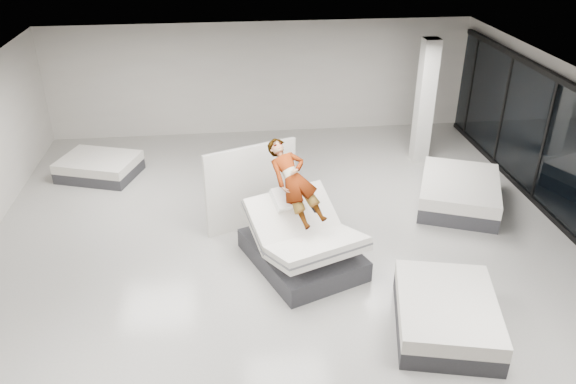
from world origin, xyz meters
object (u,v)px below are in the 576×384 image
(column, at_px, (425,102))
(flat_bed_right_near, at_px, (446,314))
(remote, at_px, (314,210))
(hero_bed, at_px, (302,244))
(divider_panel, at_px, (251,187))
(flat_bed_left_far, at_px, (99,167))
(person, at_px, (295,194))
(flat_bed_right_far, at_px, (459,192))

(column, bearing_deg, flat_bed_right_near, -104.60)
(flat_bed_right_near, bearing_deg, remote, 131.05)
(hero_bed, height_order, divider_panel, divider_panel)
(flat_bed_left_far, bearing_deg, flat_bed_right_near, -44.19)
(remote, bearing_deg, divider_panel, 104.59)
(remote, bearing_deg, hero_bed, 171.68)
(person, relative_size, flat_bed_left_far, 0.84)
(remote, relative_size, flat_bed_right_near, 0.06)
(divider_panel, bearing_deg, column, 10.62)
(divider_panel, relative_size, column, 0.63)
(hero_bed, bearing_deg, flat_bed_right_near, -45.07)
(column, bearing_deg, divider_panel, -148.01)
(remote, relative_size, flat_bed_left_far, 0.07)
(remote, bearing_deg, flat_bed_left_far, 116.15)
(person, distance_m, remote, 0.47)
(flat_bed_right_far, bearing_deg, remote, -153.18)
(remote, height_order, divider_panel, divider_panel)
(hero_bed, distance_m, flat_bed_left_far, 6.26)
(flat_bed_right_far, distance_m, flat_bed_left_far, 8.71)
(person, height_order, flat_bed_left_far, person)
(person, xyz_separation_m, remote, (0.33, -0.24, -0.23))
(hero_bed, height_order, flat_bed_right_near, hero_bed)
(column, bearing_deg, hero_bed, -130.42)
(person, distance_m, divider_panel, 1.50)
(divider_panel, bearing_deg, flat_bed_left_far, 121.05)
(divider_panel, distance_m, flat_bed_right_far, 4.75)
(flat_bed_right_far, bearing_deg, flat_bed_right_near, -114.38)
(flat_bed_left_far, bearing_deg, hero_bed, -43.78)
(flat_bed_right_near, xyz_separation_m, flat_bed_left_far, (-6.57, 6.39, -0.04))
(flat_bed_left_far, bearing_deg, person, -42.51)
(divider_panel, height_order, flat_bed_right_near, divider_panel)
(divider_panel, bearing_deg, flat_bed_right_near, -72.18)
(flat_bed_right_far, bearing_deg, flat_bed_left_far, 163.69)
(divider_panel, xyz_separation_m, column, (4.59, 2.87, 0.69))
(divider_panel, distance_m, flat_bed_left_far, 4.66)
(person, relative_size, flat_bed_right_near, 0.76)
(remote, bearing_deg, column, 29.17)
(flat_bed_right_far, relative_size, flat_bed_right_near, 1.14)
(flat_bed_right_near, distance_m, flat_bed_left_far, 9.16)
(flat_bed_right_far, distance_m, flat_bed_right_near, 4.33)
(hero_bed, relative_size, flat_bed_right_near, 1.14)
(person, height_order, flat_bed_right_near, person)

